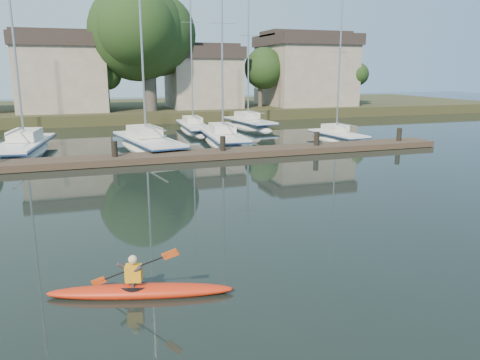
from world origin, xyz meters
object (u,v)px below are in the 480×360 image
object	(u,v)px
sailboat_3	(224,146)
sailboat_2	(148,151)
sailboat_6	(194,133)
dock	(171,156)
sailboat_1	(25,156)
kayak	(140,289)
sailboat_7	(249,129)
sailboat_4	(337,142)

from	to	relation	value
sailboat_3	sailboat_2	bearing A→B (deg)	-169.55
sailboat_6	dock	bearing A→B (deg)	-105.88
sailboat_1	kayak	bearing A→B (deg)	-70.14
sailboat_1	sailboat_6	distance (m)	14.12
sailboat_2	sailboat_7	xyz separation A→B (m)	(10.14, 8.97, 0.01)
kayak	sailboat_7	bearing A→B (deg)	81.14
kayak	sailboat_3	world-z (taller)	sailboat_3
kayak	dock	bearing A→B (deg)	92.33
kayak	sailboat_4	bearing A→B (deg)	65.38
sailboat_3	sailboat_7	world-z (taller)	sailboat_3
dock	sailboat_7	world-z (taller)	sailboat_7
sailboat_2	sailboat_7	bearing A→B (deg)	31.00
sailboat_2	sailboat_6	xyz separation A→B (m)	(4.86, 7.87, 0.04)
sailboat_6	sailboat_2	bearing A→B (deg)	-118.81
sailboat_4	sailboat_6	world-z (taller)	sailboat_6
dock	sailboat_6	xyz separation A→B (m)	(4.20, 12.38, -0.37)
dock	sailboat_4	bearing A→B (deg)	16.58
kayak	sailboat_2	size ratio (longest dim) A/B	0.25
sailboat_1	sailboat_7	size ratio (longest dim) A/B	1.15
sailboat_2	sailboat_7	distance (m)	13.53
sailboat_6	sailboat_7	size ratio (longest dim) A/B	1.09
sailboat_4	sailboat_2	bearing A→B (deg)	171.79
sailboat_7	kayak	bearing A→B (deg)	-120.11
sailboat_1	sailboat_3	world-z (taller)	sailboat_1
sailboat_7	sailboat_4	bearing A→B (deg)	-77.69
sailboat_2	sailboat_3	size ratio (longest dim) A/B	1.22
sailboat_1	sailboat_2	size ratio (longest dim) A/B	0.92
dock	sailboat_1	size ratio (longest dim) A/B	2.20
sailboat_4	dock	bearing A→B (deg)	-168.48
sailboat_1	sailboat_6	world-z (taller)	sailboat_1
dock	sailboat_1	xyz separation A→B (m)	(-7.95, 5.19, -0.41)
kayak	sailboat_4	world-z (taller)	sailboat_4
sailboat_3	sailboat_7	distance (m)	9.75
sailboat_1	sailboat_2	world-z (taller)	sailboat_2
dock	sailboat_3	xyz separation A→B (m)	(4.57, 5.05, -0.41)
kayak	sailboat_3	distance (m)	22.28
sailboat_2	sailboat_6	world-z (taller)	sailboat_2
sailboat_1	sailboat_2	distance (m)	7.33
sailboat_2	sailboat_6	bearing A→B (deg)	47.84
kayak	sailboat_1	xyz separation A→B (m)	(-4.34, 20.87, -0.37)
sailboat_2	sailboat_1	bearing A→B (deg)	164.12
sailboat_2	sailboat_6	size ratio (longest dim) A/B	1.14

